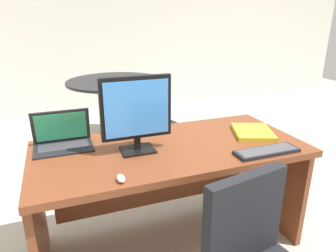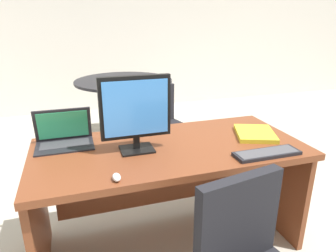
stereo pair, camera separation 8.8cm
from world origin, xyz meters
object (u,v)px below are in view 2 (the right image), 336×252
monitor (136,110)px  book (255,134)px  keyboard (267,153)px  laptop (64,134)px  mouse (117,177)px  meeting_chair_near (164,137)px  desk_lamp (131,96)px  meeting_table (124,95)px  desk (168,171)px

monitor → book: (0.82, -0.00, -0.24)m
keyboard → laptop: bearing=154.3°
mouse → laptop: bearing=113.3°
book → mouse: bearing=-162.2°
laptop → meeting_chair_near: laptop is taller
monitor → desk_lamp: bearing=84.7°
keyboard → mouse: mouse is taller
desk_lamp → meeting_table: bearing=82.0°
monitor → keyboard: monitor is taller
monitor → meeting_chair_near: monitor is taller
book → meeting_table: 2.05m
keyboard → meeting_table: 2.31m
desk → keyboard: size_ratio=4.20×
mouse → desk_lamp: 0.69m
mouse → meeting_table: meeting_table is taller
book → meeting_chair_near: 1.22m
keyboard → meeting_chair_near: 1.47m
mouse → meeting_table: size_ratio=0.06×
desk → book: 0.65m
desk → book: book is taller
laptop → desk_lamp: (0.45, 0.04, 0.21)m
meeting_table → meeting_chair_near: meeting_chair_near is taller
book → monitor: bearing=180.0°
laptop → meeting_chair_near: (0.92, 0.86, -0.45)m
desk → meeting_table: (0.05, 1.92, 0.06)m
laptop → meeting_chair_near: bearing=42.9°
monitor → laptop: monitor is taller
laptop → book: size_ratio=0.95×
desk → laptop: bearing=162.7°
desk_lamp → meeting_chair_near: bearing=59.8°
keyboard → mouse: size_ratio=5.47×
keyboard → book: (0.11, 0.30, 0.00)m
monitor → book: bearing=-0.0°
monitor → laptop: size_ratio=1.31×
desk → mouse: size_ratio=22.98×
mouse → book: (1.00, 0.32, -0.00)m
desk → book: size_ratio=4.56×
monitor → mouse: 0.44m
desk_lamp → book: desk_lamp is taller
meeting_table → desk_lamp: bearing=-98.0°
laptop → desk_lamp: 0.49m
desk → meeting_table: meeting_table is taller
keyboard → desk_lamp: size_ratio=1.06×
laptop → book: bearing=-11.4°
desk → desk_lamp: size_ratio=4.47×
monitor → mouse: bearing=-118.4°
keyboard → book: book is taller
monitor → desk_lamp: (0.03, 0.29, 0.02)m
mouse → desk_lamp: desk_lamp is taller
laptop → desk_lamp: desk_lamp is taller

